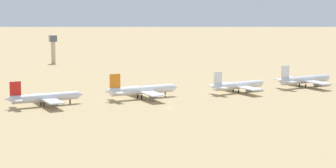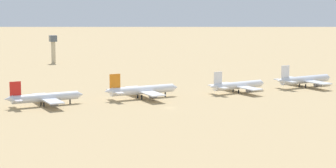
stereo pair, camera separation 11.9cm
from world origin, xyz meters
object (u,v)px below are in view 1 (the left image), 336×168
object	(u,v)px
parked_jet_white_6	(304,80)
control_tower	(53,46)
parked_jet_red_3	(45,97)
parked_jet_white_5	(238,85)
parked_jet_orange_4	(142,90)

from	to	relation	value
parked_jet_white_6	control_tower	size ratio (longest dim) A/B	1.88
parked_jet_white_6	control_tower	xyz separation A→B (m)	(-99.59, 177.23, 8.42)
parked_jet_red_3	control_tower	size ratio (longest dim) A/B	1.77
parked_jet_white_5	control_tower	size ratio (longest dim) A/B	1.72
parked_jet_white_5	parked_jet_white_6	size ratio (longest dim) A/B	0.92
parked_jet_orange_4	control_tower	bearing A→B (deg)	87.73
parked_jet_red_3	parked_jet_white_5	distance (m)	100.93
parked_jet_red_3	control_tower	xyz separation A→B (m)	(45.05, 176.88, 8.66)
parked_jet_red_3	parked_jet_white_5	world-z (taller)	parked_jet_red_3
parked_jet_orange_4	parked_jet_white_5	size ratio (longest dim) A/B	1.10
parked_jet_white_6	parked_jet_white_5	bearing A→B (deg)	175.82
parked_jet_white_6	control_tower	world-z (taller)	control_tower
parked_jet_white_6	control_tower	distance (m)	203.47
parked_jet_white_6	parked_jet_red_3	bearing A→B (deg)	173.34
parked_jet_red_3	control_tower	distance (m)	182.73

